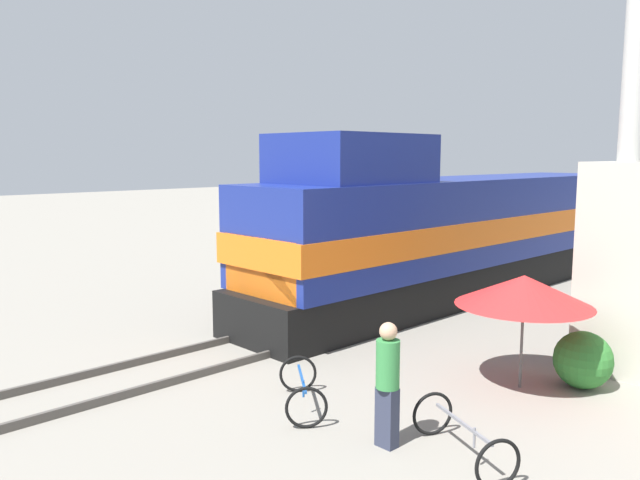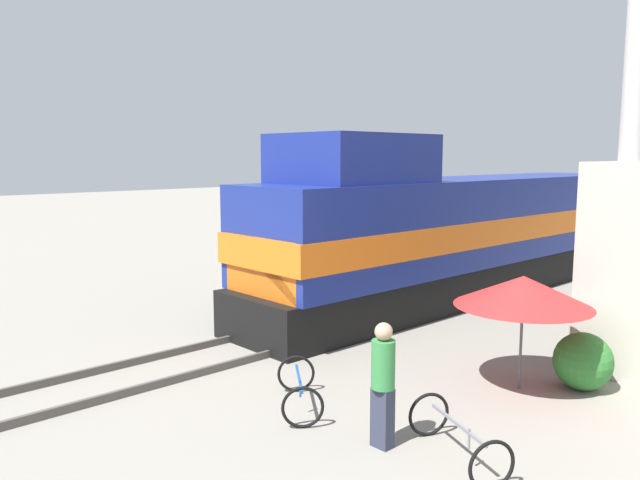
{
  "view_description": "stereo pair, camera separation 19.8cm",
  "coord_description": "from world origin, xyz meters",
  "px_view_note": "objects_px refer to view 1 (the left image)",
  "views": [
    {
      "loc": [
        10.46,
        -9.83,
        4.14
      ],
      "look_at": [
        1.2,
        -0.99,
        2.41
      ],
      "focal_mm": 35.0,
      "sensor_mm": 36.0,
      "label": 1
    },
    {
      "loc": [
        10.59,
        -9.68,
        4.14
      ],
      "look_at": [
        1.2,
        -0.99,
        2.41
      ],
      "focal_mm": 35.0,
      "sensor_mm": 36.0,
      "label": 2
    }
  ],
  "objects_px": {
    "locomotive": "(451,232)",
    "utility_pole": "(634,83)",
    "person_bystander": "(388,379)",
    "bicycle_spare": "(302,389)",
    "bicycle": "(462,436)",
    "vendor_umbrella": "(524,290)"
  },
  "relations": [
    {
      "from": "locomotive",
      "to": "bicycle",
      "type": "xyz_separation_m",
      "value": [
        5.96,
        -8.33,
        -1.59
      ]
    },
    {
      "from": "utility_pole",
      "to": "person_bystander",
      "type": "bearing_deg",
      "value": -101.34
    },
    {
      "from": "locomotive",
      "to": "person_bystander",
      "type": "xyz_separation_m",
      "value": [
        4.98,
        -8.77,
        -0.93
      ]
    },
    {
      "from": "bicycle",
      "to": "vendor_umbrella",
      "type": "bearing_deg",
      "value": 39.25
    },
    {
      "from": "vendor_umbrella",
      "to": "person_bystander",
      "type": "bearing_deg",
      "value": -92.64
    },
    {
      "from": "vendor_umbrella",
      "to": "bicycle",
      "type": "height_order",
      "value": "vendor_umbrella"
    },
    {
      "from": "utility_pole",
      "to": "bicycle_spare",
      "type": "distance_m",
      "value": 7.98
    },
    {
      "from": "utility_pole",
      "to": "bicycle",
      "type": "height_order",
      "value": "utility_pole"
    },
    {
      "from": "vendor_umbrella",
      "to": "person_bystander",
      "type": "distance_m",
      "value": 3.6
    },
    {
      "from": "utility_pole",
      "to": "bicycle",
      "type": "xyz_separation_m",
      "value": [
        -0.11,
        -4.97,
        -5.1
      ]
    },
    {
      "from": "utility_pole",
      "to": "bicycle",
      "type": "bearing_deg",
      "value": -91.27
    },
    {
      "from": "utility_pole",
      "to": "bicycle",
      "type": "distance_m",
      "value": 7.13
    },
    {
      "from": "locomotive",
      "to": "vendor_umbrella",
      "type": "relative_size",
      "value": 6.63
    },
    {
      "from": "locomotive",
      "to": "utility_pole",
      "type": "distance_m",
      "value": 7.77
    },
    {
      "from": "person_bystander",
      "to": "bicycle_spare",
      "type": "bearing_deg",
      "value": 179.48
    },
    {
      "from": "bicycle",
      "to": "bicycle_spare",
      "type": "relative_size",
      "value": 1.1
    },
    {
      "from": "locomotive",
      "to": "person_bystander",
      "type": "height_order",
      "value": "locomotive"
    },
    {
      "from": "utility_pole",
      "to": "vendor_umbrella",
      "type": "distance_m",
      "value": 4.23
    },
    {
      "from": "utility_pole",
      "to": "person_bystander",
      "type": "relative_size",
      "value": 5.88
    },
    {
      "from": "locomotive",
      "to": "person_bystander",
      "type": "bearing_deg",
      "value": -60.38
    },
    {
      "from": "bicycle",
      "to": "bicycle_spare",
      "type": "distance_m",
      "value": 2.84
    },
    {
      "from": "person_bystander",
      "to": "utility_pole",
      "type": "bearing_deg",
      "value": 78.66
    }
  ]
}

